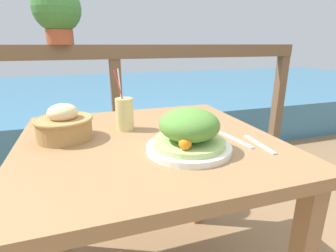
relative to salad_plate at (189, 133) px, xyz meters
name	(u,v)px	position (x,y,z in m)	size (l,w,h in m)	color
patio_table	(149,164)	(-0.10, 0.16, -0.17)	(0.93, 0.91, 0.75)	#997047
railing_fence	(116,87)	(-0.10, 1.05, 0.00)	(2.80, 0.08, 1.08)	brown
sea_backdrop	(98,101)	(-0.10, 3.55, -0.60)	(12.00, 4.00, 0.42)	teal
salad_plate	(189,133)	(0.00, 0.00, 0.00)	(0.28, 0.28, 0.14)	white
drink_glass	(125,114)	(-0.16, 0.29, 0.00)	(0.07, 0.07, 0.25)	#DBCC7F
bread_basket	(64,125)	(-0.39, 0.25, -0.01)	(0.21, 0.21, 0.13)	#AD7F47
potted_plant	(57,11)	(-0.42, 1.05, 0.46)	(0.28, 0.28, 0.35)	#A34C2D
fork	(236,140)	(0.20, 0.04, -0.06)	(0.04, 0.18, 0.00)	silver
knife	(259,144)	(0.26, -0.03, -0.06)	(0.03, 0.18, 0.00)	silver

